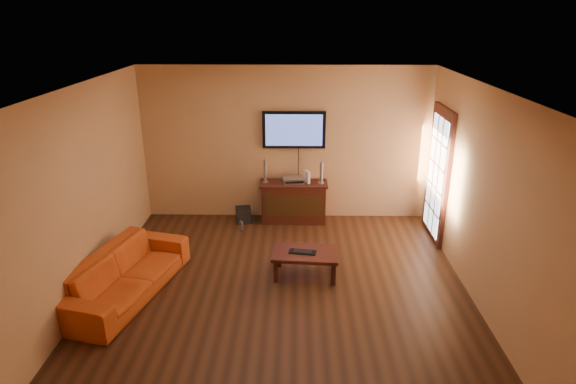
{
  "coord_description": "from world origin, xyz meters",
  "views": [
    {
      "loc": [
        0.19,
        -5.64,
        3.53
      ],
      "look_at": [
        0.07,
        0.8,
        1.1
      ],
      "focal_mm": 30.0,
      "sensor_mm": 36.0,
      "label": 1
    }
  ],
  "objects_px": {
    "game_console": "(307,177)",
    "bottle": "(241,226)",
    "media_console": "(294,202)",
    "speaker_left": "(265,172)",
    "television": "(294,130)",
    "speaker_right": "(321,174)",
    "av_receiver": "(293,180)",
    "coffee_table": "(306,255)",
    "keyboard": "(303,252)",
    "subwoofer": "(243,215)",
    "sofa": "(124,267)"
  },
  "relations": [
    {
      "from": "coffee_table",
      "to": "speaker_right",
      "type": "xyz_separation_m",
      "value": [
        0.3,
        1.89,
        0.58
      ]
    },
    {
      "from": "speaker_right",
      "to": "game_console",
      "type": "bearing_deg",
      "value": 174.61
    },
    {
      "from": "coffee_table",
      "to": "speaker_right",
      "type": "height_order",
      "value": "speaker_right"
    },
    {
      "from": "keyboard",
      "to": "coffee_table",
      "type": "bearing_deg",
      "value": 18.29
    },
    {
      "from": "media_console",
      "to": "av_receiver",
      "type": "bearing_deg",
      "value": 105.24
    },
    {
      "from": "sofa",
      "to": "keyboard",
      "type": "xyz_separation_m",
      "value": [
        2.33,
        0.51,
        -0.02
      ]
    },
    {
      "from": "coffee_table",
      "to": "subwoofer",
      "type": "xyz_separation_m",
      "value": [
        -1.07,
        1.85,
        -0.19
      ]
    },
    {
      "from": "keyboard",
      "to": "speaker_right",
      "type": "bearing_deg",
      "value": 79.88
    },
    {
      "from": "media_console",
      "to": "game_console",
      "type": "relative_size",
      "value": 5.59
    },
    {
      "from": "media_console",
      "to": "speaker_left",
      "type": "xyz_separation_m",
      "value": [
        -0.5,
        0.02,
        0.55
      ]
    },
    {
      "from": "media_console",
      "to": "coffee_table",
      "type": "bearing_deg",
      "value": -84.58
    },
    {
      "from": "media_console",
      "to": "subwoofer",
      "type": "height_order",
      "value": "media_console"
    },
    {
      "from": "bottle",
      "to": "keyboard",
      "type": "xyz_separation_m",
      "value": [
        1.03,
        -1.47,
        0.29
      ]
    },
    {
      "from": "keyboard",
      "to": "speaker_left",
      "type": "bearing_deg",
      "value": 108.11
    },
    {
      "from": "coffee_table",
      "to": "sofa",
      "type": "distance_m",
      "value": 2.43
    },
    {
      "from": "speaker_right",
      "to": "game_console",
      "type": "xyz_separation_m",
      "value": [
        -0.24,
        0.02,
        -0.07
      ]
    },
    {
      "from": "media_console",
      "to": "speaker_right",
      "type": "bearing_deg",
      "value": -1.94
    },
    {
      "from": "speaker_left",
      "to": "game_console",
      "type": "height_order",
      "value": "speaker_left"
    },
    {
      "from": "subwoofer",
      "to": "keyboard",
      "type": "bearing_deg",
      "value": -71.9
    },
    {
      "from": "bottle",
      "to": "speaker_left",
      "type": "bearing_deg",
      "value": 50.36
    },
    {
      "from": "coffee_table",
      "to": "game_console",
      "type": "bearing_deg",
      "value": 88.31
    },
    {
      "from": "speaker_left",
      "to": "subwoofer",
      "type": "height_order",
      "value": "speaker_left"
    },
    {
      "from": "sofa",
      "to": "speaker_right",
      "type": "distance_m",
      "value": 3.63
    },
    {
      "from": "coffee_table",
      "to": "keyboard",
      "type": "bearing_deg",
      "value": -161.71
    },
    {
      "from": "av_receiver",
      "to": "bottle",
      "type": "distance_m",
      "value": 1.21
    },
    {
      "from": "media_console",
      "to": "keyboard",
      "type": "height_order",
      "value": "media_console"
    },
    {
      "from": "sofa",
      "to": "bottle",
      "type": "height_order",
      "value": "sofa"
    },
    {
      "from": "game_console",
      "to": "bottle",
      "type": "relative_size",
      "value": 1.06
    },
    {
      "from": "media_console",
      "to": "bottle",
      "type": "bearing_deg",
      "value": -152.88
    },
    {
      "from": "speaker_left",
      "to": "keyboard",
      "type": "relative_size",
      "value": 1.03
    },
    {
      "from": "speaker_right",
      "to": "bottle",
      "type": "distance_m",
      "value": 1.65
    },
    {
      "from": "keyboard",
      "to": "bottle",
      "type": "bearing_deg",
      "value": 125.01
    },
    {
      "from": "av_receiver",
      "to": "coffee_table",
      "type": "bearing_deg",
      "value": -93.2
    },
    {
      "from": "game_console",
      "to": "bottle",
      "type": "distance_m",
      "value": 1.42
    },
    {
      "from": "av_receiver",
      "to": "game_console",
      "type": "distance_m",
      "value": 0.25
    },
    {
      "from": "media_console",
      "to": "television",
      "type": "bearing_deg",
      "value": 90.0
    },
    {
      "from": "game_console",
      "to": "bottle",
      "type": "xyz_separation_m",
      "value": [
        -1.13,
        -0.46,
        -0.73
      ]
    },
    {
      "from": "coffee_table",
      "to": "speaker_right",
      "type": "relative_size",
      "value": 2.5
    },
    {
      "from": "media_console",
      "to": "speaker_right",
      "type": "xyz_separation_m",
      "value": [
        0.48,
        -0.02,
        0.53
      ]
    },
    {
      "from": "television",
      "to": "media_console",
      "type": "bearing_deg",
      "value": -90.0
    },
    {
      "from": "game_console",
      "to": "subwoofer",
      "type": "height_order",
      "value": "game_console"
    },
    {
      "from": "speaker_right",
      "to": "bottle",
      "type": "bearing_deg",
      "value": -162.2
    },
    {
      "from": "media_console",
      "to": "coffee_table",
      "type": "relative_size",
      "value": 1.24
    },
    {
      "from": "speaker_right",
      "to": "subwoofer",
      "type": "xyz_separation_m",
      "value": [
        -1.37,
        -0.04,
        -0.77
      ]
    },
    {
      "from": "speaker_left",
      "to": "sofa",
      "type": "bearing_deg",
      "value": -124.66
    },
    {
      "from": "television",
      "to": "game_console",
      "type": "relative_size",
      "value": 5.14
    },
    {
      "from": "sofa",
      "to": "speaker_right",
      "type": "bearing_deg",
      "value": -33.56
    },
    {
      "from": "coffee_table",
      "to": "av_receiver",
      "type": "relative_size",
      "value": 2.58
    },
    {
      "from": "sofa",
      "to": "bottle",
      "type": "relative_size",
      "value": 10.36
    },
    {
      "from": "av_receiver",
      "to": "media_console",
      "type": "bearing_deg",
      "value": -83.48
    }
  ]
}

